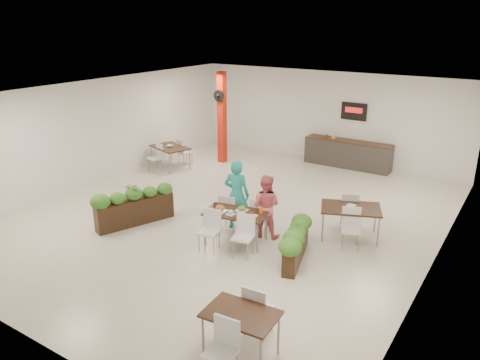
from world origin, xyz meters
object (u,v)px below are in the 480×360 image
at_px(diner_woman, 265,206).
at_px(side_table_a, 170,150).
at_px(red_column, 222,117).
at_px(planter_left, 135,204).
at_px(planter_right, 296,240).
at_px(service_counter, 348,153).
at_px(diner_man, 237,195).
at_px(main_table, 235,217).
at_px(side_table_c, 241,320).
at_px(side_table_b, 351,212).

bearing_deg(diner_woman, side_table_a, -39.93).
relative_size(red_column, planter_left, 1.61).
height_order(red_column, side_table_a, red_column).
bearing_deg(red_column, planter_right, -42.96).
height_order(red_column, planter_right, red_column).
relative_size(planter_left, planter_right, 1.19).
relative_size(red_column, diner_woman, 2.10).
bearing_deg(service_counter, red_column, -155.00).
distance_m(red_column, diner_man, 5.72).
bearing_deg(side_table_a, main_table, -16.64).
distance_m(main_table, diner_man, 0.80).
distance_m(main_table, diner_woman, 0.78).
bearing_deg(side_table_a, diner_woman, -9.43).
height_order(service_counter, planter_left, service_counter).
xyz_separation_m(diner_man, planter_right, (1.95, -0.68, -0.40)).
xyz_separation_m(service_counter, planter_left, (-2.74, -7.48, 0.04)).
xyz_separation_m(diner_man, diner_woman, (0.80, 0.00, -0.11)).
bearing_deg(side_table_c, planter_right, 97.49).
bearing_deg(side_table_b, service_counter, 88.83).
bearing_deg(side_table_b, planter_right, -130.31).
relative_size(side_table_a, side_table_b, 1.01).
relative_size(red_column, side_table_a, 1.92).
distance_m(service_counter, side_table_a, 6.14).
xyz_separation_m(red_column, planter_right, (5.48, -5.10, -1.16)).
distance_m(service_counter, main_table, 6.95).
bearing_deg(side_table_a, service_counter, 52.31).
bearing_deg(diner_woman, main_table, 46.09).
height_order(diner_man, planter_left, diner_man).
relative_size(side_table_b, side_table_c, 1.01).
distance_m(red_column, side_table_a, 2.15).
distance_m(service_counter, planter_right, 7.13).
distance_m(diner_man, planter_right, 2.10).
relative_size(diner_woman, side_table_c, 0.93).
height_order(main_table, diner_man, diner_man).
height_order(diner_man, side_table_a, diner_man).
bearing_deg(side_table_c, diner_woman, 111.10).
bearing_deg(planter_right, red_column, 137.04).
xyz_separation_m(red_column, planter_left, (1.26, -5.62, -1.11)).
xyz_separation_m(red_column, service_counter, (4.00, 1.86, -1.15)).
bearing_deg(diner_woman, service_counter, -98.98).
relative_size(diner_woman, planter_right, 0.91).
xyz_separation_m(diner_woman, side_table_b, (1.70, 1.04, -0.12)).
relative_size(diner_woman, side_table_b, 0.92).
bearing_deg(diner_man, side_table_b, -169.50).
bearing_deg(planter_left, red_column, 102.65).
bearing_deg(service_counter, planter_right, -77.98).
bearing_deg(service_counter, side_table_c, -78.17).
bearing_deg(service_counter, side_table_a, -146.18).
height_order(diner_woman, side_table_c, diner_woman).
height_order(main_table, planter_left, planter_left).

